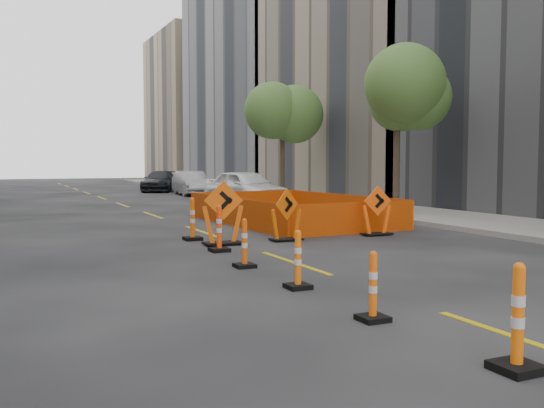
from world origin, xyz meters
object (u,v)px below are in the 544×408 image
channelizer_2 (373,286)px  chevron_sign_left (223,213)px  channelizer_4 (245,243)px  parked_car_mid (191,183)px  channelizer_5 (219,228)px  chevron_sign_right (377,211)px  channelizer_1 (518,317)px  channelizer_3 (298,259)px  chevron_sign_center (286,215)px  parked_car_far (160,181)px  parked_car_near (246,187)px  channelizer_6 (193,219)px

channelizer_2 → chevron_sign_left: chevron_sign_left is taller
channelizer_4 → parked_car_mid: (6.56, 24.77, 0.25)m
channelizer_5 → chevron_sign_right: chevron_sign_right is taller
channelizer_1 → chevron_sign_left: chevron_sign_left is taller
channelizer_4 → chevron_sign_left: chevron_sign_left is taller
channelizer_3 → channelizer_4: size_ratio=1.00×
chevron_sign_center → parked_car_far: parked_car_far is taller
chevron_sign_center → parked_car_near: size_ratio=0.28×
chevron_sign_left → parked_car_mid: size_ratio=0.36×
chevron_sign_right → channelizer_6: bearing=172.9°
chevron_sign_left → chevron_sign_center: size_ratio=1.16×
channelizer_1 → channelizer_2: (-0.21, 2.18, -0.09)m
channelizer_5 → parked_car_near: (6.07, 13.29, 0.30)m
channelizer_2 → channelizer_3: 2.18m
channelizer_1 → channelizer_4: (-0.23, 6.53, -0.06)m
channelizer_1 → channelizer_3: channelizer_1 is taller
channelizer_6 → parked_car_mid: 21.35m
chevron_sign_center → parked_car_far: 27.03m
channelizer_2 → chevron_sign_right: (5.25, 7.56, 0.23)m
channelizer_4 → channelizer_6: size_ratio=0.85×
channelizer_2 → parked_car_far: size_ratio=0.19×
chevron_sign_center → parked_car_near: 12.85m
channelizer_1 → channelizer_6: size_ratio=0.97×
channelizer_1 → chevron_sign_center: bearing=77.0°
chevron_sign_center → parked_car_mid: bearing=57.9°
chevron_sign_center → parked_car_far: (3.48, 26.80, 0.02)m
channelizer_6 → parked_car_near: bearing=61.5°
chevron_sign_right → chevron_sign_left: bearing=-173.6°
chevron_sign_right → parked_car_mid: 21.60m
channelizer_4 → channelizer_6: (0.31, 4.36, 0.08)m
channelizer_2 → chevron_sign_left: size_ratio=0.58×
chevron_sign_left → chevron_sign_right: 4.56m
channelizer_1 → parked_car_near: 22.83m
channelizer_4 → parked_car_near: bearing=67.7°
channelizer_3 → parked_car_far: size_ratio=0.20×
chevron_sign_right → parked_car_near: parked_car_near is taller
channelizer_4 → parked_car_far: 30.60m
chevron_sign_left → parked_car_far: (5.23, 26.85, -0.09)m
channelizer_4 → parked_car_near: size_ratio=0.19×
channelizer_4 → channelizer_3: bearing=-88.7°
channelizer_3 → channelizer_6: 6.54m
chevron_sign_right → parked_car_mid: size_ratio=0.31×
parked_car_far → chevron_sign_left: bearing=-76.4°
chevron_sign_left → chevron_sign_right: chevron_sign_left is taller
chevron_sign_left → chevron_sign_right: size_ratio=1.15×
channelizer_5 → parked_car_mid: parked_car_mid is taller
channelizer_3 → channelizer_5: bearing=87.2°
channelizer_5 → chevron_sign_center: chevron_sign_center is taller
channelizer_2 → parked_car_near: size_ratio=0.19×
channelizer_4 → parked_car_near: (6.33, 15.46, 0.36)m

